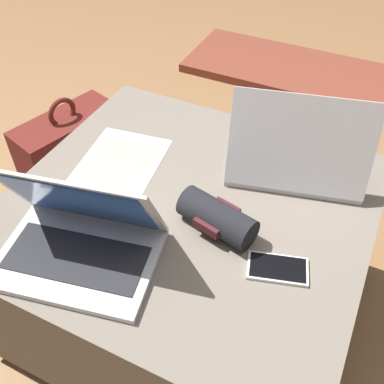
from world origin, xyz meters
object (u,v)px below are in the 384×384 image
Objects in this scene: cell_phone at (278,268)px; laptop_near at (79,239)px; paper_sheet at (118,166)px; wrist_brace at (217,217)px; laptop_far at (296,157)px; backpack at (74,168)px.

laptop_near is at bearing 93.45° from cell_phone.
wrist_brace reaches higher than paper_sheet.
laptop_near reaches higher than wrist_brace.
paper_sheet is (-0.50, 0.14, -0.00)m from cell_phone.
cell_phone is at bearing -16.99° from wrist_brace.
laptop_far reaches higher than wrist_brace.
cell_phone is (0.41, 0.15, -0.04)m from laptop_near.
wrist_brace reaches higher than cell_phone.
backpack is (-0.41, 0.45, -0.31)m from laptop_near.
wrist_brace is (-0.17, 0.05, 0.03)m from cell_phone.
wrist_brace is (0.33, -0.09, 0.04)m from paper_sheet.
backpack reaches higher than cell_phone.
laptop_near is at bearing -80.72° from paper_sheet.
backpack is (-0.76, -0.02, -0.31)m from laptop_far.
laptop_far is 0.29m from wrist_brace.
paper_sheet is 1.63× the size of wrist_brace.
laptop_far is 0.79× the size of backpack.
backpack is at bearing 53.62° from cell_phone.
cell_phone is at bearing 87.22° from laptop_far.
cell_phone is at bearing 8.14° from laptop_near.
laptop_near reaches higher than cell_phone.
cell_phone is 0.74× the size of wrist_brace.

